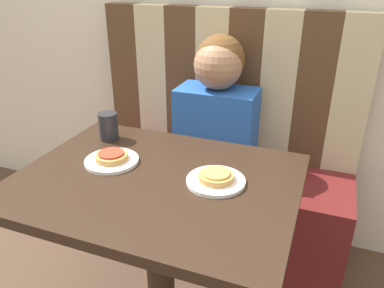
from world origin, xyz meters
The scene contains 9 objects.
booth_seat centered at (0.00, 0.64, 0.25)m, with size 1.30×0.46×0.50m.
booth_backrest centered at (0.00, 0.83, 0.86)m, with size 1.30×0.08×0.72m.
dining_table centered at (0.00, 0.00, 0.66)m, with size 0.89×0.68×0.78m.
person centered at (0.00, 0.65, 0.82)m, with size 0.37×0.25×0.63m.
plate_left centered at (-0.19, 0.04, 0.79)m, with size 0.18×0.18×0.01m.
plate_right centered at (0.19, 0.04, 0.79)m, with size 0.18×0.18×0.01m.
pizza_left centered at (-0.19, 0.04, 0.80)m, with size 0.11×0.11×0.03m.
pizza_right centered at (0.19, 0.04, 0.80)m, with size 0.11×0.11×0.03m.
drinking_cup centered at (-0.30, 0.20, 0.83)m, with size 0.07×0.07×0.11m.
Camera 1 is at (0.48, -0.92, 1.39)m, focal length 35.00 mm.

